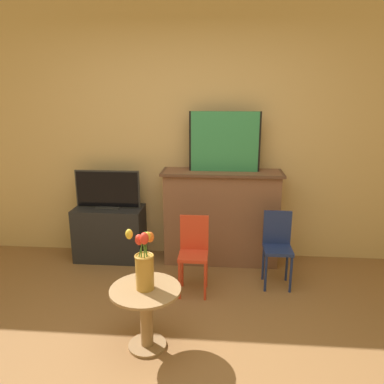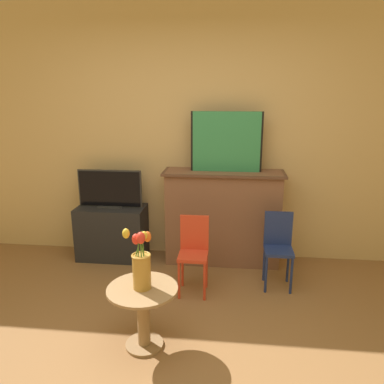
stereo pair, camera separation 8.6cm
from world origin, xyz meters
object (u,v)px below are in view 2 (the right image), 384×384
at_px(tv_monitor, 110,189).
at_px(chair_blue, 278,244).
at_px(painting, 226,142).
at_px(vase_tulips, 141,264).
at_px(chair_red, 194,249).

height_order(tv_monitor, chair_blue, tv_monitor).
distance_m(painting, tv_monitor, 1.34).
height_order(tv_monitor, vase_tulips, tv_monitor).
bearing_deg(vase_tulips, chair_blue, 44.31).
distance_m(painting, chair_blue, 1.13).
xyz_separation_m(chair_red, chair_blue, (0.78, 0.20, 0.00)).
xyz_separation_m(painting, chair_blue, (0.52, -0.48, -0.89)).
relative_size(tv_monitor, vase_tulips, 1.54).
bearing_deg(chair_red, painting, 68.74).
height_order(chair_red, vase_tulips, vase_tulips).
relative_size(chair_red, vase_tulips, 1.58).
distance_m(chair_blue, vase_tulips, 1.49).
relative_size(painting, tv_monitor, 1.04).
height_order(chair_red, chair_blue, same).
relative_size(chair_red, chair_blue, 1.00).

